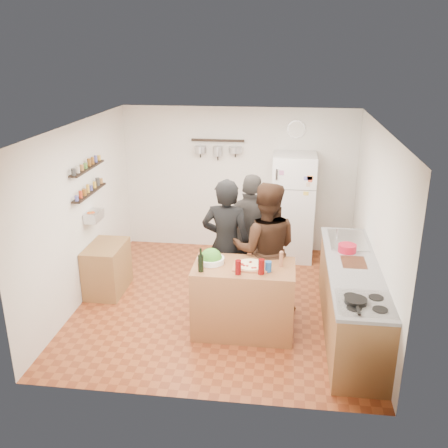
# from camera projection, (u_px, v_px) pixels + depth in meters

# --- Properties ---
(room_shell) EXTENTS (4.20, 4.20, 4.20)m
(room_shell) POSITION_uv_depth(u_px,v_px,m) (227.00, 211.00, 7.08)
(room_shell) COLOR brown
(room_shell) RESTS_ON ground
(prep_island) EXTENTS (1.25, 0.72, 0.91)m
(prep_island) POSITION_uv_depth(u_px,v_px,m) (244.00, 299.00, 6.28)
(prep_island) COLOR brown
(prep_island) RESTS_ON floor
(pizza_board) EXTENTS (0.42, 0.34, 0.02)m
(pizza_board) POSITION_uv_depth(u_px,v_px,m) (250.00, 266.00, 6.09)
(pizza_board) COLOR #9C5738
(pizza_board) RESTS_ON prep_island
(pizza) EXTENTS (0.34, 0.34, 0.02)m
(pizza) POSITION_uv_depth(u_px,v_px,m) (251.00, 265.00, 6.08)
(pizza) COLOR beige
(pizza) RESTS_ON pizza_board
(salad_bowl) EXTENTS (0.33, 0.33, 0.07)m
(salad_bowl) POSITION_uv_depth(u_px,v_px,m) (211.00, 260.00, 6.21)
(salad_bowl) COLOR white
(salad_bowl) RESTS_ON prep_island
(wine_bottle) EXTENTS (0.07, 0.07, 0.21)m
(wine_bottle) POSITION_uv_depth(u_px,v_px,m) (201.00, 263.00, 5.94)
(wine_bottle) COLOR black
(wine_bottle) RESTS_ON prep_island
(wine_glass_near) EXTENTS (0.07, 0.07, 0.18)m
(wine_glass_near) POSITION_uv_depth(u_px,v_px,m) (238.00, 267.00, 5.87)
(wine_glass_near) COLOR #560709
(wine_glass_near) RESTS_ON prep_island
(wine_glass_far) EXTENTS (0.08, 0.08, 0.19)m
(wine_glass_far) POSITION_uv_depth(u_px,v_px,m) (261.00, 267.00, 5.88)
(wine_glass_far) COLOR #5F0808
(wine_glass_far) RESTS_ON prep_island
(pepper_mill) EXTENTS (0.05, 0.05, 0.16)m
(pepper_mill) POSITION_uv_depth(u_px,v_px,m) (281.00, 260.00, 6.09)
(pepper_mill) COLOR #9F6142
(pepper_mill) RESTS_ON prep_island
(salt_canister) EXTENTS (0.08, 0.08, 0.13)m
(salt_canister) POSITION_uv_depth(u_px,v_px,m) (268.00, 267.00, 5.95)
(salt_canister) COLOR #1A4C90
(salt_canister) RESTS_ON prep_island
(person_left) EXTENTS (0.71, 0.50, 1.84)m
(person_left) POSITION_uv_depth(u_px,v_px,m) (226.00, 245.00, 6.74)
(person_left) COLOR black
(person_left) RESTS_ON floor
(person_center) EXTENTS (0.91, 0.72, 1.84)m
(person_center) POSITION_uv_depth(u_px,v_px,m) (265.00, 250.00, 6.59)
(person_center) COLOR black
(person_center) RESTS_ON floor
(person_back) EXTENTS (1.14, 0.68, 1.81)m
(person_back) POSITION_uv_depth(u_px,v_px,m) (252.00, 237.00, 7.04)
(person_back) COLOR #2E2A29
(person_back) RESTS_ON floor
(counter_run) EXTENTS (0.63, 2.63, 0.90)m
(counter_run) POSITION_uv_depth(u_px,v_px,m) (351.00, 300.00, 6.27)
(counter_run) COLOR #9E7042
(counter_run) RESTS_ON floor
(stove_top) EXTENTS (0.60, 0.62, 0.02)m
(stove_top) POSITION_uv_depth(u_px,v_px,m) (365.00, 304.00, 5.23)
(stove_top) COLOR white
(stove_top) RESTS_ON counter_run
(skillet) EXTENTS (0.24, 0.24, 0.05)m
(skillet) POSITION_uv_depth(u_px,v_px,m) (356.00, 301.00, 5.22)
(skillet) COLOR black
(skillet) RESTS_ON stove_top
(sink) EXTENTS (0.50, 0.80, 0.03)m
(sink) POSITION_uv_depth(u_px,v_px,m) (347.00, 240.00, 6.90)
(sink) COLOR silver
(sink) RESTS_ON counter_run
(cutting_board) EXTENTS (0.30, 0.40, 0.02)m
(cutting_board) POSITION_uv_depth(u_px,v_px,m) (354.00, 263.00, 6.21)
(cutting_board) COLOR brown
(cutting_board) RESTS_ON counter_run
(red_bowl) EXTENTS (0.24, 0.24, 0.10)m
(red_bowl) POSITION_uv_depth(u_px,v_px,m) (347.00, 248.00, 6.50)
(red_bowl) COLOR red
(red_bowl) RESTS_ON counter_run
(fridge) EXTENTS (0.70, 0.68, 1.80)m
(fridge) POSITION_uv_depth(u_px,v_px,m) (293.00, 207.00, 8.35)
(fridge) COLOR white
(fridge) RESTS_ON floor
(wall_clock) EXTENTS (0.30, 0.03, 0.30)m
(wall_clock) POSITION_uv_depth(u_px,v_px,m) (296.00, 129.00, 8.23)
(wall_clock) COLOR silver
(wall_clock) RESTS_ON back_wall
(spice_shelf_lower) EXTENTS (0.12, 1.00, 0.02)m
(spice_shelf_lower) POSITION_uv_depth(u_px,v_px,m) (90.00, 192.00, 7.05)
(spice_shelf_lower) COLOR black
(spice_shelf_lower) RESTS_ON left_wall
(spice_shelf_upper) EXTENTS (0.12, 1.00, 0.02)m
(spice_shelf_upper) POSITION_uv_depth(u_px,v_px,m) (87.00, 168.00, 6.93)
(spice_shelf_upper) COLOR black
(spice_shelf_upper) RESTS_ON left_wall
(produce_basket) EXTENTS (0.18, 0.35, 0.14)m
(produce_basket) POSITION_uv_depth(u_px,v_px,m) (94.00, 216.00, 7.16)
(produce_basket) COLOR silver
(produce_basket) RESTS_ON left_wall
(side_table) EXTENTS (0.50, 0.80, 0.73)m
(side_table) POSITION_uv_depth(u_px,v_px,m) (107.00, 268.00, 7.34)
(side_table) COLOR #94643E
(side_table) RESTS_ON floor
(pot_rack) EXTENTS (0.90, 0.04, 0.04)m
(pot_rack) POSITION_uv_depth(u_px,v_px,m) (218.00, 140.00, 8.38)
(pot_rack) COLOR black
(pot_rack) RESTS_ON back_wall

